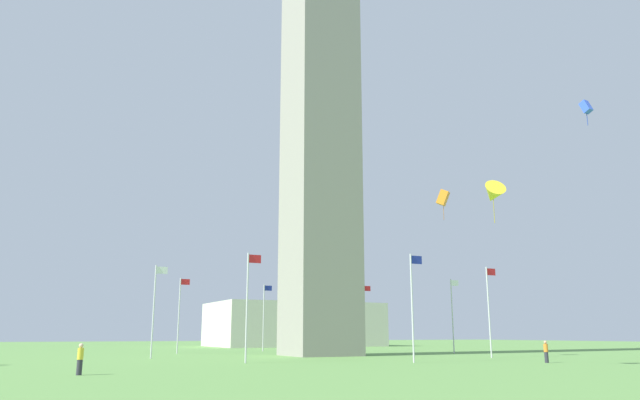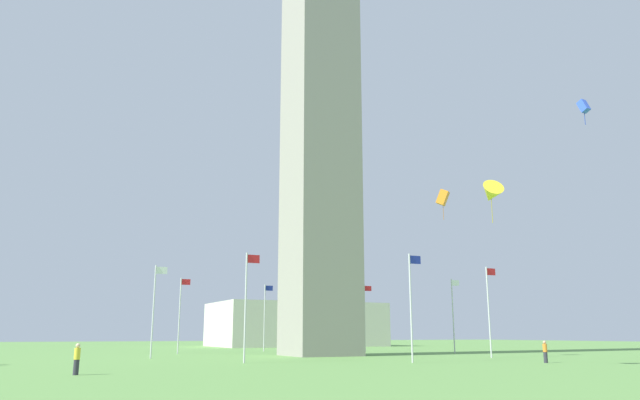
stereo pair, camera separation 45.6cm
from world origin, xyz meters
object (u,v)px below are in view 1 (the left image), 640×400
at_px(flagpole_nw, 489,307).
at_px(flagpole_se, 179,312).
at_px(flagpole_ne, 364,315).
at_px(kite_blue_box, 586,107).
at_px(distant_building, 293,325).
at_px(obelisk_monument, 320,73).
at_px(person_orange_shirt, 546,352).
at_px(kite_orange_box, 443,198).
at_px(flagpole_s, 154,307).
at_px(flagpole_n, 453,312).
at_px(flagpole_w, 413,302).
at_px(person_yellow_shirt, 80,359).
at_px(flagpole_sw, 248,302).
at_px(flagpole_e, 264,314).
at_px(kite_yellow_delta, 493,194).

bearing_deg(flagpole_nw, flagpole_se, 135.00).
xyz_separation_m(flagpole_ne, flagpole_nw, (-0.00, -23.49, 0.00)).
bearing_deg(flagpole_ne, flagpole_se, 180.00).
height_order(kite_blue_box, distant_building, kite_blue_box).
relative_size(obelisk_monument, flagpole_nw, 7.35).
relative_size(person_orange_shirt, kite_orange_box, 0.55).
bearing_deg(flagpole_s, flagpole_n, -0.00).
distance_m(kite_blue_box, distant_building, 77.80).
distance_m(flagpole_w, kite_orange_box, 15.01).
distance_m(flagpole_se, flagpole_nw, 33.22).
xyz_separation_m(flagpole_ne, person_orange_shirt, (-2.79, -32.76, -3.73)).
height_order(person_orange_shirt, kite_blue_box, kite_blue_box).
relative_size(flagpole_s, kite_orange_box, 2.77).
xyz_separation_m(flagpole_ne, person_yellow_shirt, (-35.78, -32.38, -3.72)).
bearing_deg(obelisk_monument, kite_blue_box, -84.32).
bearing_deg(person_yellow_shirt, flagpole_sw, 12.36).
bearing_deg(kite_orange_box, flagpole_e, 107.61).
xyz_separation_m(person_orange_shirt, kite_blue_box, (-5.87, -10.59, 14.97)).
height_order(kite_yellow_delta, distant_building, kite_yellow_delta).
relative_size(flagpole_sw, flagpole_nw, 1.00).
relative_size(flagpole_e, kite_yellow_delta, 2.78).
bearing_deg(person_orange_shirt, person_yellow_shirt, 39.97).
xyz_separation_m(person_yellow_shirt, kite_yellow_delta, (25.32, -4.25, 10.69)).
height_order(flagpole_n, kite_yellow_delta, kite_yellow_delta).
xyz_separation_m(flagpole_ne, kite_blue_box, (-8.66, -43.35, 11.25)).
height_order(flagpole_ne, flagpole_e, same).
bearing_deg(person_yellow_shirt, kite_blue_box, -45.54).
height_order(obelisk_monument, kite_blue_box, obelisk_monument).
bearing_deg(flagpole_w, distant_building, 75.53).
xyz_separation_m(flagpole_e, flagpole_w, (-0.00, -33.22, 0.00)).
xyz_separation_m(flagpole_sw, person_yellow_shirt, (-12.29, -8.90, -3.72)).
height_order(flagpole_s, kite_yellow_delta, kite_yellow_delta).
distance_m(flagpole_n, kite_yellow_delta, 30.05).
distance_m(flagpole_nw, kite_blue_box, 24.41).
bearing_deg(flagpole_se, flagpole_sw, -90.00).
height_order(kite_orange_box, kite_blue_box, kite_blue_box).
bearing_deg(flagpole_s, flagpole_ne, 22.50).
bearing_deg(obelisk_monument, kite_yellow_delta, -86.92).
xyz_separation_m(flagpole_e, flagpole_nw, (11.74, -28.35, 0.00)).
height_order(flagpole_se, kite_orange_box, kite_orange_box).
bearing_deg(flagpole_se, person_orange_shirt, -57.72).
xyz_separation_m(obelisk_monument, kite_yellow_delta, (1.34, -24.88, -19.00)).
distance_m(flagpole_se, flagpole_sw, 23.49).
bearing_deg(flagpole_n, person_orange_shirt, -110.02).
relative_size(flagpole_ne, flagpole_w, 1.00).
xyz_separation_m(kite_blue_box, distant_building, (12.61, 75.82, -12.07)).
relative_size(flagpole_sw, kite_yellow_delta, 2.78).
distance_m(flagpole_w, flagpole_nw, 12.71).
height_order(flagpole_w, person_yellow_shirt, flagpole_w).
xyz_separation_m(flagpole_nw, kite_blue_box, (-8.66, -19.86, 11.25)).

